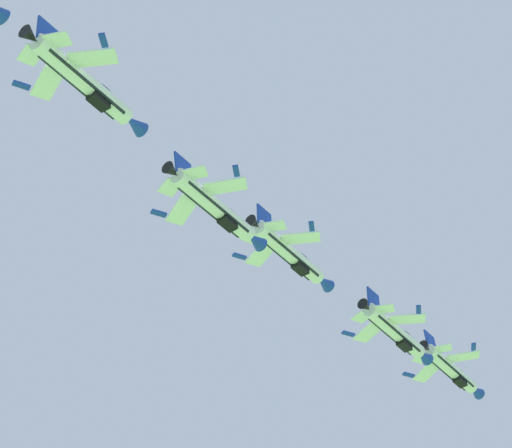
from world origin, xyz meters
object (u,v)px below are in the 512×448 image
object	(u,v)px
fighter_jet_lead	(452,370)
fighter_jet_right_outer	(85,82)
fighter_jet_right_wing	(291,254)
fighter_jet_left_wing	(396,332)
fighter_jet_left_outer	(215,207)

from	to	relation	value
fighter_jet_lead	fighter_jet_right_outer	size ratio (longest dim) A/B	1.00
fighter_jet_lead	fighter_jet_right_wing	distance (m)	35.02
fighter_jet_left_wing	fighter_jet_left_outer	distance (m)	34.89
fighter_jet_lead	fighter_jet_right_outer	distance (m)	71.41
fighter_jet_lead	fighter_jet_left_wing	bearing A→B (deg)	-87.73
fighter_jet_lead	fighter_jet_left_outer	xyz separation A→B (m)	(-41.64, -29.59, -4.52)
fighter_jet_lead	fighter_jet_right_outer	bearing A→B (deg)	-90.20
fighter_jet_lead	fighter_jet_right_outer	world-z (taller)	fighter_jet_lead
fighter_jet_left_wing	fighter_jet_right_outer	size ratio (longest dim) A/B	1.00
fighter_jet_left_outer	fighter_jet_right_outer	world-z (taller)	fighter_jet_right_outer
fighter_jet_left_outer	fighter_jet_right_wing	bearing A→B (deg)	95.38
fighter_jet_right_wing	fighter_jet_right_outer	distance (m)	36.53
fighter_jet_left_outer	fighter_jet_lead	bearing A→B (deg)	89.35
fighter_jet_left_wing	fighter_jet_right_wing	distance (m)	18.97
fighter_jet_right_outer	fighter_jet_left_wing	bearing A→B (deg)	89.07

